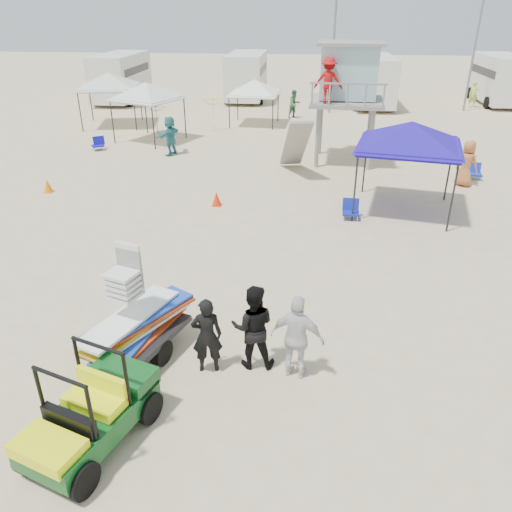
# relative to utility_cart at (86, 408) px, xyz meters

# --- Properties ---
(ground) EXTENTS (140.00, 140.00, 0.00)m
(ground) POSITION_rel_utility_cart_xyz_m (1.71, 1.45, -0.78)
(ground) COLOR beige
(ground) RESTS_ON ground
(utility_cart) EXTENTS (1.77, 2.44, 1.68)m
(utility_cart) POSITION_rel_utility_cart_xyz_m (0.00, 0.00, 0.00)
(utility_cart) COLOR #0B4917
(utility_cart) RESTS_ON ground
(surf_trailer) EXTENTS (1.94, 2.65, 2.14)m
(surf_trailer) POSITION_rel_utility_cart_xyz_m (0.00, 2.33, 0.09)
(surf_trailer) COLOR black
(surf_trailer) RESTS_ON ground
(man_left) EXTENTS (0.64, 0.48, 1.60)m
(man_left) POSITION_rel_utility_cart_xyz_m (1.52, 2.03, 0.02)
(man_left) COLOR black
(man_left) RESTS_ON ground
(man_mid) EXTENTS (0.90, 0.72, 1.76)m
(man_mid) POSITION_rel_utility_cart_xyz_m (2.37, 2.28, 0.10)
(man_mid) COLOR black
(man_mid) RESTS_ON ground
(man_right) EXTENTS (1.09, 0.65, 1.74)m
(man_right) POSITION_rel_utility_cart_xyz_m (3.22, 2.03, 0.09)
(man_right) COLOR silver
(man_right) RESTS_ON ground
(lifeguard_tower) EXTENTS (3.27, 3.27, 4.89)m
(lifeguard_tower) POSITION_rel_utility_cart_xyz_m (4.84, 17.07, 2.86)
(lifeguard_tower) COLOR gray
(lifeguard_tower) RESTS_ON ground
(canopy_blue) EXTENTS (3.67, 3.67, 3.44)m
(canopy_blue) POSITION_rel_utility_cart_xyz_m (6.60, 11.05, 2.11)
(canopy_blue) COLOR black
(canopy_blue) RESTS_ON ground
(canopy_white_a) EXTENTS (3.61, 3.61, 3.33)m
(canopy_white_a) POSITION_rel_utility_cart_xyz_m (-4.83, 19.86, 2.00)
(canopy_white_a) COLOR black
(canopy_white_a) RESTS_ON ground
(canopy_white_b) EXTENTS (3.67, 3.67, 3.35)m
(canopy_white_b) POSITION_rel_utility_cart_xyz_m (-8.07, 23.27, 2.02)
(canopy_white_b) COLOR black
(canopy_white_b) RESTS_ON ground
(canopy_white_c) EXTENTS (2.82, 2.82, 2.96)m
(canopy_white_c) POSITION_rel_utility_cart_xyz_m (0.16, 24.29, 1.63)
(canopy_white_c) COLOR black
(canopy_white_c) RESTS_ON ground
(umbrella_a) EXTENTS (2.12, 2.15, 1.56)m
(umbrella_a) POSITION_rel_utility_cart_xyz_m (-4.88, 21.37, 0.00)
(umbrella_a) COLOR #AD1219
(umbrella_a) RESTS_ON ground
(umbrella_b) EXTENTS (2.39, 2.42, 1.84)m
(umbrella_b) POSITION_rel_utility_cart_xyz_m (-1.92, 22.39, 0.14)
(umbrella_b) COLOR #F0F415
(umbrella_b) RESTS_ON ground
(cone_near) EXTENTS (0.34, 0.34, 0.50)m
(cone_near) POSITION_rel_utility_cart_xyz_m (0.18, 10.85, -0.53)
(cone_near) COLOR red
(cone_near) RESTS_ON ground
(cone_far) EXTENTS (0.34, 0.34, 0.50)m
(cone_far) POSITION_rel_utility_cart_xyz_m (-6.41, 11.61, -0.53)
(cone_far) COLOR orange
(cone_far) RESTS_ON ground
(beach_chair_a) EXTENTS (0.73, 0.83, 0.64)m
(beach_chair_a) POSITION_rel_utility_cart_xyz_m (-6.86, 17.82, -0.47)
(beach_chair_a) COLOR #100E98
(beach_chair_a) RESTS_ON ground
(beach_chair_b) EXTENTS (0.57, 0.61, 0.64)m
(beach_chair_b) POSITION_rel_utility_cart_xyz_m (4.81, 10.15, -0.47)
(beach_chair_b) COLOR #0E1F99
(beach_chair_b) RESTS_ON ground
(beach_chair_c) EXTENTS (0.59, 0.64, 0.64)m
(beach_chair_c) POSITION_rel_utility_cart_xyz_m (10.13, 14.91, -0.47)
(beach_chair_c) COLOR #102BB2
(beach_chair_c) RESTS_ON ground
(rv_far_left) EXTENTS (2.64, 6.80, 3.25)m
(rv_far_left) POSITION_rel_utility_cart_xyz_m (-10.29, 31.44, 1.02)
(rv_far_left) COLOR silver
(rv_far_left) RESTS_ON ground
(rv_mid_left) EXTENTS (2.65, 6.50, 3.25)m
(rv_mid_left) POSITION_rel_utility_cart_xyz_m (-1.29, 32.94, 1.02)
(rv_mid_left) COLOR silver
(rv_mid_left) RESTS_ON ground
(rv_mid_right) EXTENTS (2.64, 7.00, 3.25)m
(rv_mid_right) POSITION_rel_utility_cart_xyz_m (7.71, 31.44, 1.02)
(rv_mid_right) COLOR silver
(rv_mid_right) RESTS_ON ground
(rv_far_right) EXTENTS (2.64, 6.60, 3.25)m
(rv_far_right) POSITION_rel_utility_cart_xyz_m (16.71, 32.94, 1.02)
(rv_far_right) COLOR silver
(rv_far_right) RESTS_ON ground
(light_pole_left) EXTENTS (0.14, 0.14, 8.00)m
(light_pole_left) POSITION_rel_utility_cart_xyz_m (4.71, 28.45, 3.22)
(light_pole_left) COLOR slate
(light_pole_left) RESTS_ON ground
(light_pole_right) EXTENTS (0.14, 0.14, 8.00)m
(light_pole_right) POSITION_rel_utility_cart_xyz_m (13.71, 29.95, 3.22)
(light_pole_right) COLOR slate
(light_pole_right) RESTS_ON ground
(distant_beachgoers) EXTENTS (18.59, 18.12, 1.79)m
(distant_beachgoers) POSITION_rel_utility_cart_xyz_m (3.15, 20.27, 0.10)
(distant_beachgoers) COLOR #B1D04E
(distant_beachgoers) RESTS_ON ground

